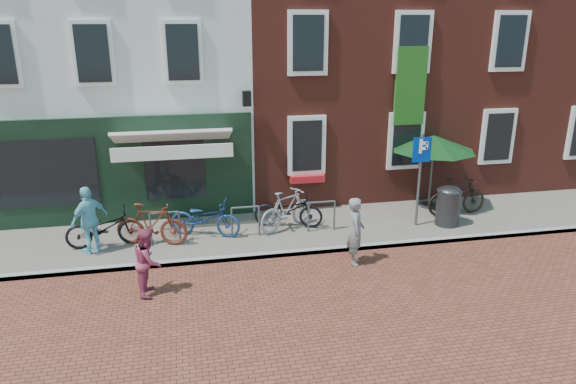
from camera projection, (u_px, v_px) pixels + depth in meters
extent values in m
plane|color=brown|center=(314.00, 254.00, 12.74)|extent=(80.00, 80.00, 0.00)
cube|color=slate|center=(336.00, 227.00, 14.31)|extent=(24.00, 3.00, 0.10)
cube|color=silver|center=(112.00, 49.00, 16.91)|extent=(8.00, 8.00, 9.00)
cube|color=maroon|center=(323.00, 32.00, 18.07)|extent=(6.00, 8.00, 10.00)
cube|color=maroon|center=(482.00, 31.00, 19.20)|extent=(6.00, 8.00, 10.00)
cylinder|color=#2E2F30|center=(448.00, 208.00, 14.19)|extent=(0.63, 0.63, 0.95)
ellipsoid|color=#2E2F30|center=(450.00, 189.00, 14.02)|extent=(0.63, 0.63, 0.28)
cylinder|color=#4C4C4F|center=(419.00, 181.00, 13.91)|extent=(0.07, 0.07, 2.51)
cube|color=#033098|center=(422.00, 150.00, 13.62)|extent=(0.50, 0.04, 0.65)
cylinder|color=#4C4C4F|center=(428.00, 205.00, 15.69)|extent=(0.50, 0.50, 0.08)
cylinder|color=#4C4C4F|center=(431.00, 174.00, 15.39)|extent=(0.06, 0.06, 2.03)
cone|color=#103C15|center=(434.00, 140.00, 15.07)|extent=(2.42, 2.42, 0.45)
imported|color=slate|center=(356.00, 231.00, 12.07)|extent=(0.54, 0.67, 1.60)
imported|color=#9D3856|center=(148.00, 261.00, 10.77)|extent=(0.59, 0.73, 1.42)
imported|color=#6FC2D6|center=(90.00, 220.00, 12.41)|extent=(0.98, 0.95, 1.64)
imported|color=black|center=(105.00, 228.00, 12.84)|extent=(1.89, 0.82, 0.97)
imported|color=#5B2014|center=(151.00, 224.00, 12.91)|extent=(1.85, 0.97, 1.07)
imported|color=navy|center=(205.00, 218.00, 13.46)|extent=(1.95, 1.26, 0.97)
imported|color=#949497|center=(287.00, 210.00, 13.90)|extent=(1.79, 1.34, 1.07)
imported|color=black|center=(288.00, 210.00, 14.03)|extent=(1.95, 1.15, 0.97)
imported|color=black|center=(457.00, 197.00, 14.91)|extent=(1.81, 0.60, 1.07)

